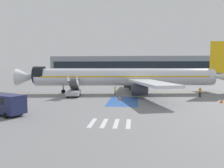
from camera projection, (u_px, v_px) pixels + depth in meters
ground_plane at (129, 94)px, 44.12m from camera, size 600.00×600.00×0.00m
apron_leadline_yellow at (125, 93)px, 45.17m from camera, size 79.78×11.16×0.01m
apron_stand_patch_blue at (123, 101)px, 34.92m from camera, size 4.74×9.85×0.01m
apron_walkway_bar_0 at (92, 123)px, 21.71m from camera, size 0.44×3.60×0.01m
apron_walkway_bar_1 at (104, 123)px, 21.59m from camera, size 0.44×3.60×0.01m
apron_walkway_bar_2 at (116, 123)px, 21.47m from camera, size 0.44×3.60×0.01m
apron_walkway_bar_3 at (128, 124)px, 21.35m from camera, size 0.44×3.60×0.01m
airliner at (129, 77)px, 44.92m from camera, size 45.65×32.69×10.71m
boarding_stairs_forward at (74, 91)px, 40.44m from camera, size 2.83×5.44×3.84m
fuel_tanker at (148, 80)px, 64.16m from camera, size 3.70×9.63×3.25m
service_van_1 at (4, 103)px, 25.06m from camera, size 5.73×4.06×2.41m
ground_crew_0 at (115, 90)px, 41.87m from camera, size 0.24×0.44×1.72m
ground_crew_1 at (200, 92)px, 39.31m from camera, size 0.49×0.42×1.79m
ground_crew_2 at (140, 90)px, 41.40m from camera, size 0.38×0.49×1.72m
traffic_cone_0 at (221, 101)px, 33.51m from camera, size 0.51×0.51×0.57m
traffic_cone_1 at (120, 98)px, 36.30m from camera, size 0.57×0.57×0.63m
terminal_building at (136, 66)px, 133.42m from camera, size 103.25×12.10×11.38m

